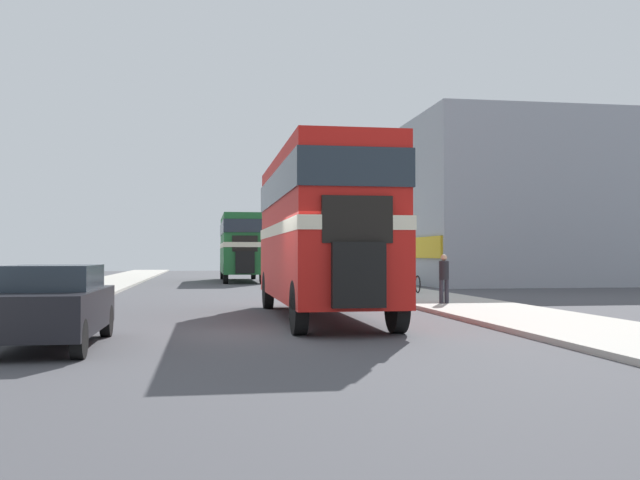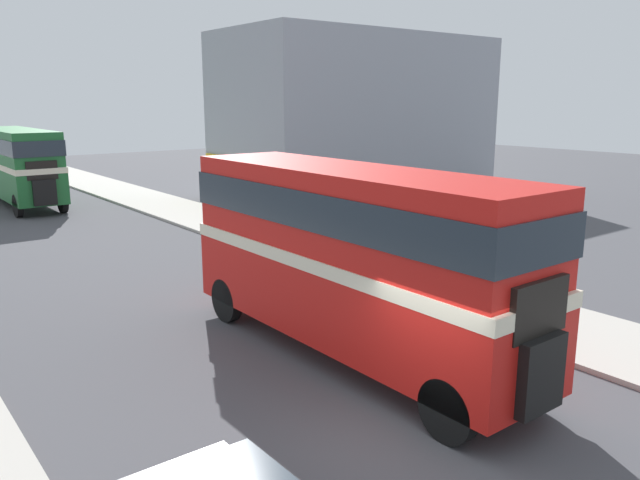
{
  "view_description": "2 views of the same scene",
  "coord_description": "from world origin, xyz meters",
  "px_view_note": "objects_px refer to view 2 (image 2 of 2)",
  "views": [
    {
      "loc": [
        -1.29,
        -14.95,
        1.65
      ],
      "look_at": [
        1.66,
        3.36,
        2.04
      ],
      "focal_mm": 40.0,
      "sensor_mm": 36.0,
      "label": 1
    },
    {
      "loc": [
        -6.86,
        -6.55,
        5.59
      ],
      "look_at": [
        1.66,
        4.43,
        2.46
      ],
      "focal_mm": 35.0,
      "sensor_mm": 36.0,
      "label": 2
    }
  ],
  "objects_px": {
    "pedestrian_walking": "(392,255)",
    "bicycle_on_pavement": "(294,232)",
    "double_decker_bus": "(351,247)",
    "bus_distant": "(18,160)"
  },
  "relations": [
    {
      "from": "pedestrian_walking",
      "to": "bicycle_on_pavement",
      "type": "relative_size",
      "value": 0.88
    },
    {
      "from": "bus_distant",
      "to": "bicycle_on_pavement",
      "type": "xyz_separation_m",
      "value": [
        6.23,
        -16.78,
        -1.95
      ]
    },
    {
      "from": "pedestrian_walking",
      "to": "double_decker_bus",
      "type": "bearing_deg",
      "value": -143.79
    },
    {
      "from": "bus_distant",
      "to": "double_decker_bus",
      "type": "bearing_deg",
      "value": -88.34
    },
    {
      "from": "double_decker_bus",
      "to": "pedestrian_walking",
      "type": "height_order",
      "value": "double_decker_bus"
    },
    {
      "from": "double_decker_bus",
      "to": "bus_distant",
      "type": "xyz_separation_m",
      "value": [
        -0.77,
        26.61,
        -0.07
      ]
    },
    {
      "from": "bus_distant",
      "to": "bicycle_on_pavement",
      "type": "distance_m",
      "value": 18.01
    },
    {
      "from": "double_decker_bus",
      "to": "pedestrian_walking",
      "type": "xyz_separation_m",
      "value": [
        4.49,
        3.29,
        -1.51
      ]
    },
    {
      "from": "double_decker_bus",
      "to": "bus_distant",
      "type": "height_order",
      "value": "double_decker_bus"
    },
    {
      "from": "double_decker_bus",
      "to": "bicycle_on_pavement",
      "type": "height_order",
      "value": "double_decker_bus"
    }
  ]
}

